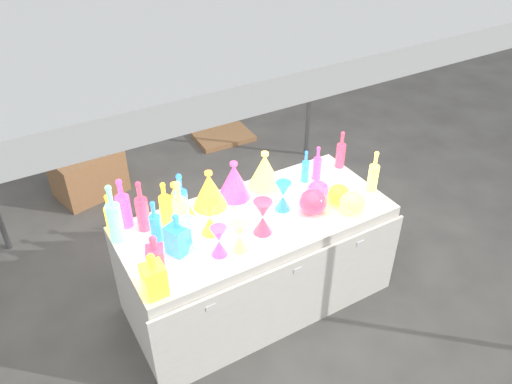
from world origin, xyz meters
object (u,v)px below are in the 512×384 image
cardboard_box_closed (88,173)px  lampshade_0 (176,201)px  bottle_0 (110,213)px  decanter_0 (153,274)px  display_table (257,260)px  globe_0 (339,195)px  hourglass_0 (263,217)px

cardboard_box_closed → lampshade_0: 1.84m
bottle_0 → decanter_0: decanter_0 is taller
cardboard_box_closed → decanter_0: (-0.13, -2.26, 0.67)m
display_table → globe_0: 0.73m
decanter_0 → lampshade_0: 0.67m
display_table → hourglass_0: hourglass_0 is taller
display_table → hourglass_0: (-0.04, -0.15, 0.50)m
display_table → globe_0: (0.57, -0.13, 0.43)m
bottle_0 → lampshade_0: bearing=-13.6°
decanter_0 → hourglass_0: size_ratio=1.19×
bottle_0 → lampshade_0: size_ratio=0.99×
cardboard_box_closed → bottle_0: bottle_0 is taller
globe_0 → lampshade_0: size_ratio=0.54×
lampshade_0 → bottle_0: bearing=-168.7°
cardboard_box_closed → lampshade_0: lampshade_0 is taller
display_table → decanter_0: decanter_0 is taller
cardboard_box_closed → lampshade_0: (0.24, -1.70, 0.67)m
bottle_0 → globe_0: (1.42, -0.49, -0.08)m
hourglass_0 → globe_0: bearing=1.4°
display_table → globe_0: bearing=-13.1°
decanter_0 → globe_0: 1.39m
hourglass_0 → lampshade_0: size_ratio=0.88×
hourglass_0 → decanter_0: bearing=-169.0°
cardboard_box_closed → decanter_0: size_ratio=2.11×
display_table → bottle_0: bottle_0 is taller
globe_0 → hourglass_0: bearing=-178.6°
bottle_0 → decanter_0: size_ratio=0.94×
display_table → lampshade_0: (-0.45, 0.26, 0.51)m
decanter_0 → globe_0: (1.38, 0.16, -0.08)m
cardboard_box_closed → hourglass_0: bearing=-86.5°
display_table → lampshade_0: lampshade_0 is taller
cardboard_box_closed → globe_0: (1.25, -2.09, 0.59)m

